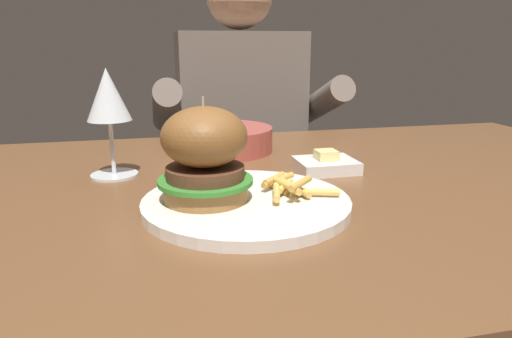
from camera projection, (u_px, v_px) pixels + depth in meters
name	position (u px, v px, depth m)	size (l,w,h in m)	color
dining_table	(271.00, 235.00, 0.72)	(1.46, 0.80, 0.74)	brown
main_plate	(246.00, 203.00, 0.59)	(0.27, 0.27, 0.01)	white
burger_sandwich	(205.00, 154.00, 0.57)	(0.12, 0.12, 0.13)	#9E6B38
fries_pile	(288.00, 186.00, 0.61)	(0.10, 0.10, 0.03)	#E0B251
wine_glass	(108.00, 100.00, 0.71)	(0.08, 0.08, 0.17)	silver
butter_dish	(326.00, 164.00, 0.77)	(0.10, 0.08, 0.04)	white
soup_bowl	(223.00, 138.00, 0.91)	(0.20, 0.20, 0.05)	#B24C42
diner_person	(241.00, 173.00, 1.40)	(0.51, 0.36, 1.18)	#282833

